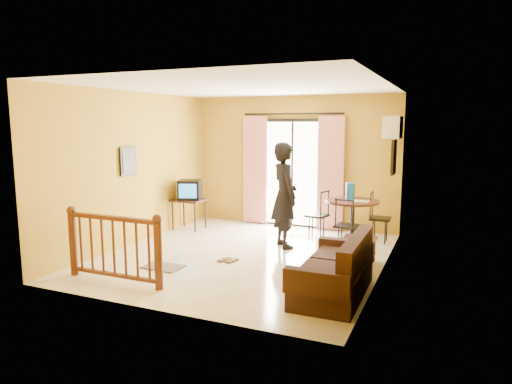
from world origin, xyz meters
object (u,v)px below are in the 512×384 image
at_px(television, 190,190).
at_px(coffee_table, 356,250).
at_px(standing_person, 284,195).
at_px(sofa, 337,273).
at_px(dining_table, 352,209).

distance_m(television, coffee_table, 3.95).
height_order(coffee_table, standing_person, standing_person).
relative_size(sofa, standing_person, 0.89).
xyz_separation_m(dining_table, sofa, (0.36, -2.68, -0.35)).
height_order(dining_table, sofa, dining_table).
distance_m(coffee_table, sofa, 1.26).
distance_m(dining_table, coffee_table, 1.51).
xyz_separation_m(dining_table, coffee_table, (0.35, -1.42, -0.37)).
xyz_separation_m(television, dining_table, (3.37, 0.21, -0.20)).
relative_size(dining_table, coffee_table, 1.05).
relative_size(coffee_table, standing_person, 0.49).
distance_m(television, dining_table, 3.38).
bearing_deg(coffee_table, sofa, -89.89).
height_order(dining_table, coffee_table, dining_table).
xyz_separation_m(television, sofa, (3.72, -2.47, -0.55)).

